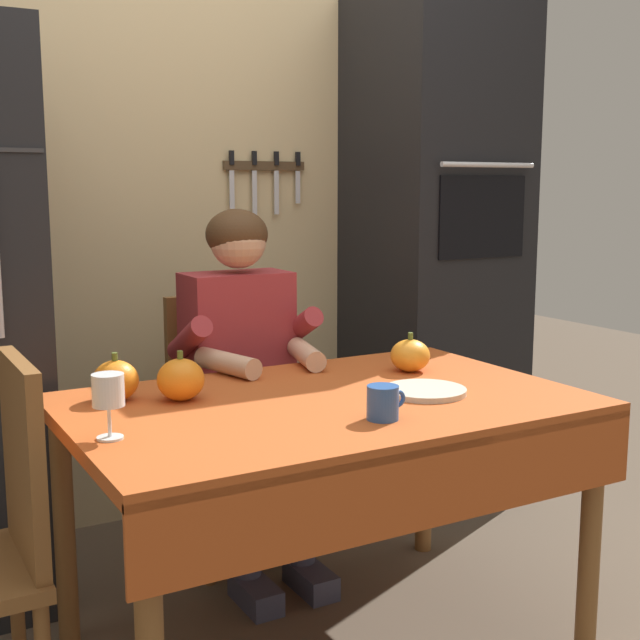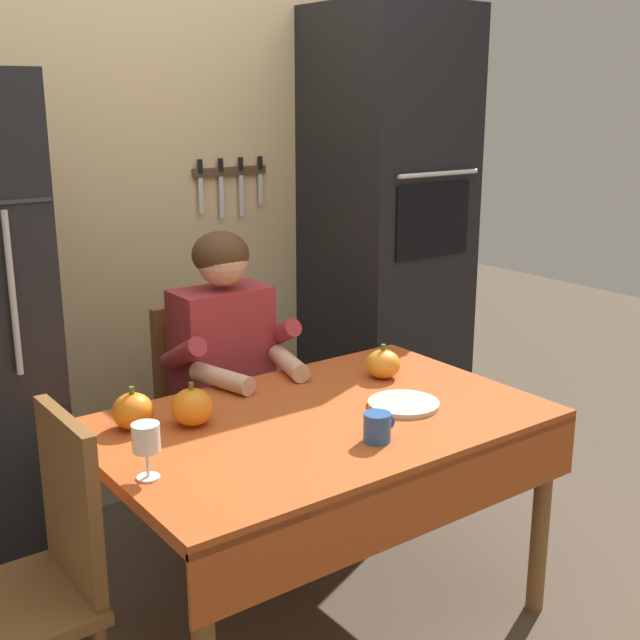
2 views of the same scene
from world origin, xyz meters
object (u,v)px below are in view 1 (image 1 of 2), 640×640
at_px(chair_behind_person, 225,412).
at_px(pumpkin_small, 181,379).
at_px(wall_oven, 434,250).
at_px(seated_person, 246,360).
at_px(pumpkin_medium, 410,355).
at_px(coffee_mug, 383,402).
at_px(serving_tray, 425,391).
at_px(wine_glass, 108,393).
at_px(pumpkin_large, 116,381).
at_px(dining_table, 329,430).

height_order(chair_behind_person, pumpkin_small, chair_behind_person).
bearing_deg(wall_oven, seated_person, -162.73).
xyz_separation_m(seated_person, pumpkin_medium, (0.38, -0.42, 0.05)).
xyz_separation_m(chair_behind_person, coffee_mug, (-0.00, -1.02, 0.27)).
bearing_deg(pumpkin_medium, serving_tray, -117.04).
height_order(wine_glass, pumpkin_large, wine_glass).
bearing_deg(dining_table, serving_tray, -14.21).
bearing_deg(coffee_mug, wine_glass, 164.85).
distance_m(wall_oven, pumpkin_medium, 1.01).
relative_size(chair_behind_person, pumpkin_medium, 7.41).
xyz_separation_m(coffee_mug, pumpkin_small, (-0.38, 0.43, 0.01)).
distance_m(chair_behind_person, pumpkin_small, 0.76).
bearing_deg(wall_oven, pumpkin_medium, -131.23).
distance_m(coffee_mug, serving_tray, 0.30).
height_order(wall_oven, pumpkin_large, wall_oven).
bearing_deg(pumpkin_large, serving_tray, -24.26).
bearing_deg(serving_tray, pumpkin_small, 156.68).
relative_size(dining_table, pumpkin_small, 10.15).
distance_m(wall_oven, coffee_mug, 1.57).
relative_size(wine_glass, pumpkin_large, 1.16).
height_order(wall_oven, serving_tray, wall_oven).
bearing_deg(pumpkin_medium, pumpkin_large, 173.91).
bearing_deg(coffee_mug, pumpkin_small, 131.10).
xyz_separation_m(wall_oven, pumpkin_large, (-1.56, -0.64, -0.25)).
distance_m(dining_table, serving_tray, 0.30).
relative_size(pumpkin_small, serving_tray, 0.59).
relative_size(dining_table, wine_glass, 9.03).
height_order(wine_glass, pumpkin_small, wine_glass).
bearing_deg(coffee_mug, pumpkin_large, 136.03).
distance_m(coffee_mug, pumpkin_large, 0.74).
bearing_deg(pumpkin_small, dining_table, -29.65).
xyz_separation_m(dining_table, wine_glass, (-0.62, -0.06, 0.19)).
bearing_deg(chair_behind_person, dining_table, -91.76).
bearing_deg(coffee_mug, seated_person, 89.97).
height_order(dining_table, pumpkin_large, pumpkin_large).
bearing_deg(chair_behind_person, pumpkin_small, -122.54).
distance_m(chair_behind_person, pumpkin_large, 0.79).
relative_size(wall_oven, seated_person, 1.69).
height_order(wall_oven, coffee_mug, wall_oven).
xyz_separation_m(pumpkin_large, pumpkin_small, (0.16, -0.08, 0.00)).
relative_size(coffee_mug, pumpkin_small, 0.79).
bearing_deg(wall_oven, serving_tray, -128.03).
xyz_separation_m(coffee_mug, pumpkin_large, (-0.53, 0.52, 0.01)).
height_order(pumpkin_large, pumpkin_medium, pumpkin_large).
bearing_deg(chair_behind_person, seated_person, -90.00).
bearing_deg(chair_behind_person, serving_tray, -73.84).
bearing_deg(wall_oven, pumpkin_small, -152.78).
distance_m(chair_behind_person, pumpkin_medium, 0.77).
distance_m(seated_person, pumpkin_medium, 0.57).
bearing_deg(dining_table, wall_oven, 41.31).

